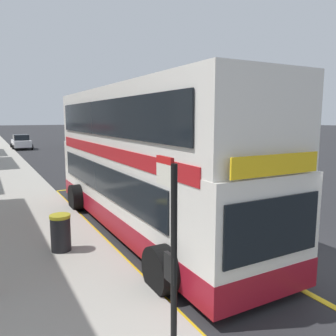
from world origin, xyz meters
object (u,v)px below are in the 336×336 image
(bus_stop_sign, at_px, (171,244))
(parked_car_black_far, at_px, (86,138))
(double_decker_bus, at_px, (143,164))
(parked_car_white_kerbside, at_px, (21,142))
(parked_car_grey_across, at_px, (81,141))
(litter_bin, at_px, (61,232))

(bus_stop_sign, xyz_separation_m, parked_car_black_far, (9.71, 40.04, -1.00))
(double_decker_bus, height_order, parked_car_white_kerbside, double_decker_bus)
(parked_car_black_far, bearing_deg, double_decker_bus, -105.06)
(parked_car_white_kerbside, relative_size, parked_car_grey_across, 1.00)
(parked_car_white_kerbside, height_order, litter_bin, parked_car_white_kerbside)
(bus_stop_sign, bearing_deg, parked_car_black_far, 76.36)
(double_decker_bus, height_order, bus_stop_sign, double_decker_bus)
(double_decker_bus, relative_size, parked_car_grey_across, 2.62)
(parked_car_grey_across, xyz_separation_m, litter_bin, (-8.26, -30.19, -0.19))
(double_decker_bus, relative_size, litter_bin, 11.72)
(parked_car_grey_across, relative_size, litter_bin, 4.46)
(parked_car_black_far, relative_size, parked_car_white_kerbside, 1.00)
(bus_stop_sign, height_order, litter_bin, bus_stop_sign)
(double_decker_bus, relative_size, bus_stop_sign, 3.87)
(parked_car_grey_across, bearing_deg, parked_car_black_far, 70.47)
(bus_stop_sign, relative_size, parked_car_grey_across, 0.68)
(parked_car_white_kerbside, distance_m, litter_bin, 32.34)
(parked_car_black_far, bearing_deg, parked_car_white_kerbside, -162.06)
(parked_car_black_far, bearing_deg, bus_stop_sign, -106.31)
(parked_car_black_far, xyz_separation_m, parked_car_grey_across, (-2.06, -5.16, 0.00))
(double_decker_bus, bearing_deg, parked_car_grey_across, 79.35)
(parked_car_white_kerbside, relative_size, litter_bin, 4.46)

